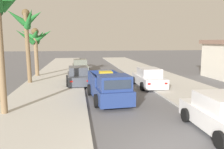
{
  "coord_description": "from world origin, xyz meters",
  "views": [
    {
      "loc": [
        -2.99,
        -6.47,
        3.66
      ],
      "look_at": [
        -0.44,
        9.69,
        1.2
      ],
      "focal_mm": 35.5,
      "sensor_mm": 36.0,
      "label": 1
    }
  ],
  "objects_px": {
    "palm_tree_left_fore": "(35,39)",
    "palm_tree_right_fore": "(26,24)",
    "pickup_truck": "(109,88)",
    "car_left_near": "(222,115)",
    "car_left_mid": "(149,78)",
    "car_right_mid": "(78,76)",
    "car_right_near": "(80,66)"
  },
  "relations": [
    {
      "from": "car_left_mid",
      "to": "palm_tree_left_fore",
      "type": "distance_m",
      "value": 12.35
    },
    {
      "from": "car_left_mid",
      "to": "car_right_mid",
      "type": "relative_size",
      "value": 0.99
    },
    {
      "from": "car_right_mid",
      "to": "palm_tree_left_fore",
      "type": "distance_m",
      "value": 7.17
    },
    {
      "from": "car_left_mid",
      "to": "palm_tree_right_fore",
      "type": "distance_m",
      "value": 11.08
    },
    {
      "from": "car_right_near",
      "to": "pickup_truck",
      "type": "bearing_deg",
      "value": -83.28
    },
    {
      "from": "car_left_mid",
      "to": "palm_tree_left_fore",
      "type": "xyz_separation_m",
      "value": [
        -9.9,
        6.65,
        3.23
      ]
    },
    {
      "from": "car_right_near",
      "to": "car_right_mid",
      "type": "distance_m",
      "value": 7.73
    },
    {
      "from": "car_left_near",
      "to": "pickup_truck",
      "type": "bearing_deg",
      "value": 124.61
    },
    {
      "from": "car_left_mid",
      "to": "car_right_mid",
      "type": "bearing_deg",
      "value": 161.73
    },
    {
      "from": "car_left_mid",
      "to": "car_right_mid",
      "type": "distance_m",
      "value": 5.94
    },
    {
      "from": "car_left_near",
      "to": "car_right_near",
      "type": "distance_m",
      "value": 19.56
    },
    {
      "from": "car_left_mid",
      "to": "car_right_mid",
      "type": "height_order",
      "value": "same"
    },
    {
      "from": "car_left_near",
      "to": "car_right_mid",
      "type": "height_order",
      "value": "same"
    },
    {
      "from": "palm_tree_left_fore",
      "to": "palm_tree_right_fore",
      "type": "xyz_separation_m",
      "value": [
        0.07,
        -4.05,
        1.16
      ]
    },
    {
      "from": "car_left_near",
      "to": "car_right_near",
      "type": "xyz_separation_m",
      "value": [
        -5.38,
        18.81,
        0.0
      ]
    },
    {
      "from": "pickup_truck",
      "to": "car_left_near",
      "type": "xyz_separation_m",
      "value": [
        3.82,
        -5.53,
        -0.08
      ]
    },
    {
      "from": "car_left_mid",
      "to": "palm_tree_right_fore",
      "type": "xyz_separation_m",
      "value": [
        -9.83,
        2.6,
        4.39
      ]
    },
    {
      "from": "pickup_truck",
      "to": "car_left_mid",
      "type": "distance_m",
      "value": 5.29
    },
    {
      "from": "car_left_near",
      "to": "palm_tree_left_fore",
      "type": "distance_m",
      "value": 18.99
    },
    {
      "from": "car_right_near",
      "to": "palm_tree_left_fore",
      "type": "xyz_separation_m",
      "value": [
        -4.54,
        -2.94,
        3.23
      ]
    },
    {
      "from": "pickup_truck",
      "to": "palm_tree_right_fore",
      "type": "height_order",
      "value": "palm_tree_right_fore"
    },
    {
      "from": "car_right_near",
      "to": "palm_tree_left_fore",
      "type": "height_order",
      "value": "palm_tree_left_fore"
    },
    {
      "from": "pickup_truck",
      "to": "car_left_mid",
      "type": "height_order",
      "value": "pickup_truck"
    },
    {
      "from": "car_left_near",
      "to": "palm_tree_right_fore",
      "type": "height_order",
      "value": "palm_tree_right_fore"
    },
    {
      "from": "car_right_near",
      "to": "palm_tree_right_fore",
      "type": "distance_m",
      "value": 9.38
    },
    {
      "from": "palm_tree_right_fore",
      "to": "car_left_near",
      "type": "bearing_deg",
      "value": -50.19
    },
    {
      "from": "pickup_truck",
      "to": "car_right_near",
      "type": "height_order",
      "value": "pickup_truck"
    },
    {
      "from": "car_right_near",
      "to": "car_right_mid",
      "type": "xyz_separation_m",
      "value": [
        -0.29,
        -7.72,
        0.0
      ]
    },
    {
      "from": "palm_tree_right_fore",
      "to": "pickup_truck",
      "type": "bearing_deg",
      "value": -46.18
    },
    {
      "from": "car_left_near",
      "to": "car_right_near",
      "type": "relative_size",
      "value": 1.0
    },
    {
      "from": "car_right_near",
      "to": "car_right_mid",
      "type": "relative_size",
      "value": 1.0
    },
    {
      "from": "pickup_truck",
      "to": "palm_tree_right_fore",
      "type": "xyz_separation_m",
      "value": [
        -6.04,
        6.29,
        4.31
      ]
    }
  ]
}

